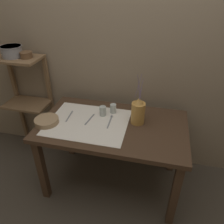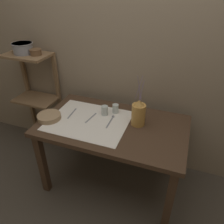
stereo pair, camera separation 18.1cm
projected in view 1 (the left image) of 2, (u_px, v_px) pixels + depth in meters
ground_plane at (113, 181)px, 2.25m from camera, size 12.00×12.00×0.00m
stone_wall_back at (125, 52)px, 2.02m from camera, size 7.00×0.06×2.40m
wooden_table at (113, 133)px, 1.93m from camera, size 1.26×0.74×0.72m
wooden_shelf_unit at (26, 89)px, 2.30m from camera, size 0.46×0.30×1.14m
linen_cloth at (88, 122)px, 1.90m from camera, size 0.69×0.55×0.00m
pitcher_with_flowers at (138, 112)px, 1.84m from camera, size 0.12×0.12×0.45m
wooden_bowl at (47, 121)px, 1.88m from camera, size 0.21×0.21×0.04m
glass_tumbler_near at (103, 111)px, 1.97m from camera, size 0.06×0.06×0.09m
glass_tumbler_far at (113, 108)px, 2.01m from camera, size 0.06×0.06×0.08m
fork_outer at (69, 116)px, 1.97m from camera, size 0.02×0.18×0.00m
knife_center at (90, 119)px, 1.93m from camera, size 0.04×0.18×0.00m
spoon_outer at (111, 119)px, 1.93m from camera, size 0.02×0.19×0.02m
metal_pot_large at (12, 51)px, 2.06m from camera, size 0.20×0.20×0.10m
metal_pot_small at (26, 55)px, 2.04m from camera, size 0.12×0.12×0.06m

